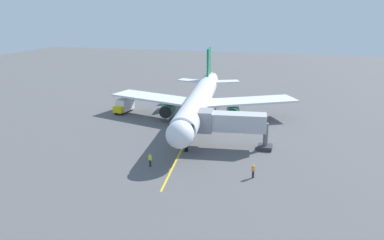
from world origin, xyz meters
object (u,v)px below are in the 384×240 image
Objects in this scene: box_truck_near_nose at (124,105)px; ground_crew_wing_walker at (150,160)px; jet_bridge at (226,122)px; airplane at (199,101)px; ground_crew_marshaller at (253,171)px.

ground_crew_wing_walker is at bearing 122.75° from box_truck_near_nose.
box_truck_near_nose is at bearing -30.66° from jet_bridge.
airplane is at bearing 169.63° from box_truck_near_nose.
ground_crew_marshaller and ground_crew_wing_walker have the same top height.
jet_bridge is 2.39× the size of box_truck_near_nose.
ground_crew_wing_walker is 27.16m from box_truck_near_nose.
ground_crew_marshaller is at bearing -179.10° from ground_crew_wing_walker.
box_truck_near_nose is at bearing -10.37° from airplane.
box_truck_near_nose is at bearing -39.25° from ground_crew_marshaller.
box_truck_near_nose reaches higher than ground_crew_marshaller.
ground_crew_marshaller is at bearing 119.02° from jet_bridge.
jet_bridge reaches higher than ground_crew_wing_walker.
airplane is at bearing -93.15° from ground_crew_wing_walker.
jet_bridge is 12.64m from ground_crew_wing_walker.
ground_crew_wing_walker is 0.35× the size of box_truck_near_nose.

